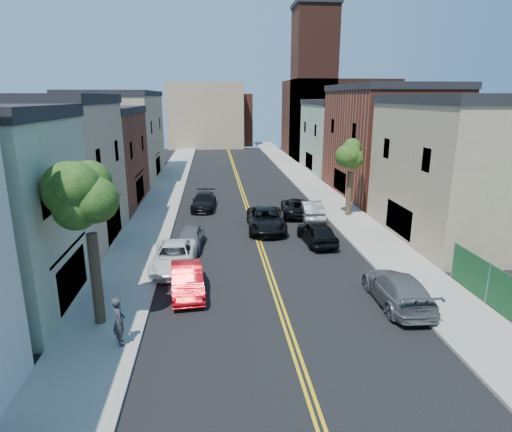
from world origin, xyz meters
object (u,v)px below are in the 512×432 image
object	(u,v)px
grey_car_left	(190,238)
grey_car_right	(398,289)
white_pickup	(174,257)
black_car_right	(317,232)
dark_car_right_far	(296,207)
pedestrian_left	(119,321)
silver_car_right	(311,210)
red_sedan	(187,280)
black_suv_lane	(266,220)
black_car_left	(204,201)

from	to	relation	value
grey_car_left	grey_car_right	bearing A→B (deg)	-36.00
white_pickup	grey_car_left	bearing A→B (deg)	79.24
black_car_right	dark_car_right_far	world-z (taller)	black_car_right
pedestrian_left	grey_car_right	bearing A→B (deg)	-100.73
white_pickup	pedestrian_left	bearing A→B (deg)	-98.80
dark_car_right_far	pedestrian_left	distance (m)	21.42
silver_car_right	pedestrian_left	xyz separation A→B (m)	(-11.43, -17.51, 0.38)
white_pickup	dark_car_right_far	distance (m)	14.05
red_sedan	black_suv_lane	bearing A→B (deg)	57.64
red_sedan	white_pickup	distance (m)	3.44
red_sedan	black_suv_lane	xyz separation A→B (m)	(5.17, 10.15, 0.08)
black_car_left	dark_car_right_far	distance (m)	8.10
grey_car_right	black_car_right	distance (m)	9.14
red_sedan	black_car_right	world-z (taller)	black_car_right
silver_car_right	black_suv_lane	bearing A→B (deg)	37.35
black_car_left	grey_car_right	xyz separation A→B (m)	(9.30, -19.01, 0.06)
black_car_right	silver_car_right	xyz separation A→B (m)	(0.93, 6.07, -0.02)
red_sedan	white_pickup	world-z (taller)	white_pickup
pedestrian_left	white_pickup	bearing A→B (deg)	-32.42
black_car_left	pedestrian_left	distance (m)	21.67
black_car_left	black_car_right	world-z (taller)	black_car_right
dark_car_right_far	black_car_right	bearing A→B (deg)	95.92
grey_car_left	pedestrian_left	world-z (taller)	pedestrian_left
silver_car_right	grey_car_right	bearing A→B (deg)	95.22
dark_car_right_far	pedestrian_left	bearing A→B (deg)	66.55
grey_car_right	dark_car_right_far	xyz separation A→B (m)	(-1.70, 16.20, -0.05)
black_car_left	pedestrian_left	world-z (taller)	pedestrian_left
grey_car_left	dark_car_right_far	size ratio (longest dim) A/B	0.79
grey_car_right	black_suv_lane	distance (m)	13.16
grey_car_left	silver_car_right	bearing A→B (deg)	39.19
grey_car_left	silver_car_right	distance (m)	11.17
black_car_right	silver_car_right	world-z (taller)	black_car_right
grey_car_left	grey_car_right	size ratio (longest dim) A/B	0.77
dark_car_right_far	silver_car_right	bearing A→B (deg)	134.95
grey_car_right	pedestrian_left	bearing A→B (deg)	12.46
white_pickup	black_car_left	xyz separation A→B (m)	(1.47, 13.55, -0.02)
white_pickup	grey_car_left	xyz separation A→B (m)	(0.73, 3.36, -0.03)
red_sedan	dark_car_right_far	size ratio (longest dim) A/B	0.85
black_suv_lane	white_pickup	bearing A→B (deg)	-129.43
dark_car_right_far	white_pickup	bearing A→B (deg)	55.74
black_car_right	silver_car_right	distance (m)	6.14
black_suv_lane	dark_car_right_far	bearing A→B (deg)	54.71
black_car_right	red_sedan	bearing A→B (deg)	35.44
grey_car_left	black_car_right	distance (m)	8.34
black_car_left	grey_car_right	bearing A→B (deg)	-59.79
white_pickup	grey_car_right	xyz separation A→B (m)	(10.77, -5.46, 0.04)
white_pickup	dark_car_right_far	world-z (taller)	white_pickup
pedestrian_left	black_car_left	bearing A→B (deg)	-29.84
grey_car_right	silver_car_right	world-z (taller)	grey_car_right
white_pickup	black_car_right	xyz separation A→B (m)	(9.07, 3.52, 0.05)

